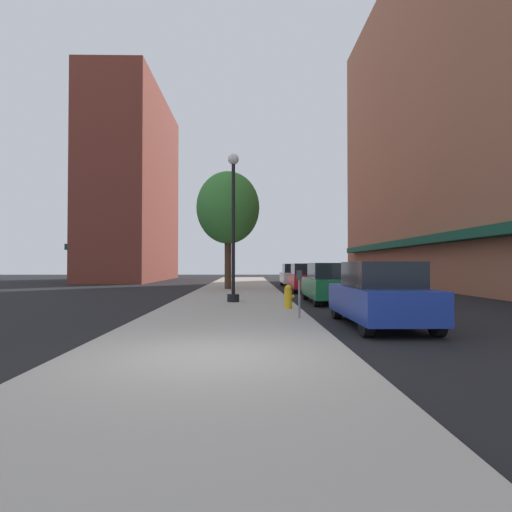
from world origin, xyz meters
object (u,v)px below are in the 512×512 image
at_px(lamppost, 233,224).
at_px(car_green, 329,284).
at_px(car_white, 294,275).
at_px(tree_near, 228,208).
at_px(car_blue, 380,295).
at_px(parking_meter_near, 299,288).
at_px(car_red, 306,278).
at_px(fire_hydrant, 288,296).

height_order(lamppost, car_green, lamppost).
bearing_deg(lamppost, car_white, 74.86).
xyz_separation_m(tree_near, car_blue, (4.61, -15.28, -4.24)).
height_order(parking_meter_near, car_white, car_white).
relative_size(car_blue, car_green, 1.00).
bearing_deg(car_green, car_blue, -91.92).
distance_m(car_blue, car_red, 14.21).
bearing_deg(fire_hydrant, car_white, 83.31).
relative_size(parking_meter_near, car_white, 0.30).
bearing_deg(car_green, car_red, 88.08).
height_order(fire_hydrant, car_green, car_green).
bearing_deg(car_red, car_green, -87.91).
bearing_deg(car_white, car_green, -88.90).
distance_m(fire_hydrant, car_red, 10.84).
height_order(parking_meter_near, tree_near, tree_near).
bearing_deg(tree_near, car_green, -61.31).
distance_m(fire_hydrant, tree_near, 12.83).
height_order(lamppost, fire_hydrant, lamppost).
bearing_deg(parking_meter_near, lamppost, 111.35).
relative_size(lamppost, car_red, 1.37).
bearing_deg(car_blue, tree_near, 104.63).
height_order(car_green, car_white, same).
height_order(lamppost, parking_meter_near, lamppost).
bearing_deg(lamppost, car_blue, -57.08).
bearing_deg(car_red, lamppost, -114.02).
distance_m(tree_near, car_blue, 16.51).
xyz_separation_m(car_green, car_red, (0.00, 7.36, 0.00)).
relative_size(fire_hydrant, car_white, 0.18).
bearing_deg(car_blue, car_white, 87.84).
bearing_deg(car_red, parking_meter_near, -96.29).
bearing_deg(car_green, car_white, 88.08).
distance_m(lamppost, car_red, 9.32).
height_order(fire_hydrant, car_red, car_red).
relative_size(fire_hydrant, car_blue, 0.18).
bearing_deg(fire_hydrant, car_blue, -60.45).
bearing_deg(car_red, fire_hydrant, -98.64).
distance_m(tree_near, car_red, 6.36).
relative_size(fire_hydrant, car_red, 0.18).
relative_size(lamppost, car_green, 1.37).
xyz_separation_m(lamppost, fire_hydrant, (1.95, -2.56, -2.68)).
xyz_separation_m(fire_hydrant, car_blue, (2.02, -3.56, 0.29)).
xyz_separation_m(tree_near, car_red, (4.61, -1.07, -4.24)).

